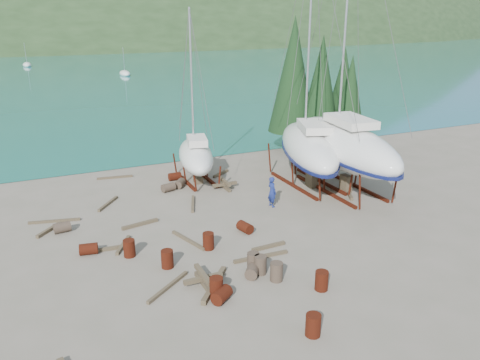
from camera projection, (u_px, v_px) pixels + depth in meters
name	position (u px, v px, depth m)	size (l,w,h in m)	color
ground	(249.00, 235.00, 25.52)	(600.00, 600.00, 0.00)	#645E4F
bay_water	(31.00, 38.00, 295.60)	(700.00, 700.00, 0.00)	#167270
far_hill	(31.00, 38.00, 299.88)	(800.00, 360.00, 110.00)	#23381C
far_house_right	(117.00, 40.00, 199.43)	(6.60, 5.60, 5.60)	beige
cypress_near_right	(321.00, 87.00, 38.91)	(3.60, 3.60, 10.00)	black
cypress_mid_right	(350.00, 100.00, 38.08)	(3.06, 3.06, 8.50)	black
cypress_back_left	(293.00, 75.00, 39.74)	(4.14, 4.14, 11.50)	black
cypress_far_right	(343.00, 91.00, 41.15)	(3.24, 3.24, 9.00)	black
moored_boat_mid	(125.00, 74.00, 97.97)	(2.00, 5.00, 6.05)	silver
moored_boat_far	(27.00, 65.00, 116.52)	(2.00, 5.00, 6.05)	silver
large_sailboat_near	(309.00, 146.00, 32.41)	(7.03, 11.53, 17.51)	silver
large_sailboat_far	(343.00, 144.00, 31.34)	(5.25, 12.91, 19.82)	silver
small_sailboat_shore	(196.00, 155.00, 33.37)	(4.10, 7.80, 11.92)	silver
worker	(272.00, 192.00, 29.13)	(0.71, 0.47, 1.95)	navy
drum_1	(253.00, 271.00, 21.34)	(0.58, 0.58, 0.88)	#2D2823
drum_2	(89.00, 249.00, 23.35)	(0.58, 0.58, 0.88)	#54160E
drum_3	(313.00, 325.00, 17.30)	(0.58, 0.58, 0.88)	#54160E
drum_4	(175.00, 176.00, 34.12)	(0.58, 0.58, 0.88)	#54160E
drum_5	(253.00, 262.00, 21.83)	(0.58, 0.58, 0.88)	#2D2823
drum_6	(245.00, 227.00, 25.78)	(0.58, 0.58, 0.88)	#54160E
drum_7	(322.00, 281.00, 20.24)	(0.58, 0.58, 0.88)	#54160E
drum_8	(129.00, 248.00, 23.11)	(0.58, 0.58, 0.88)	#54160E
drum_9	(168.00, 187.00, 31.89)	(0.58, 0.58, 0.88)	#2D2823
drum_10	(167.00, 259.00, 22.07)	(0.58, 0.58, 0.88)	#54160E
drum_11	(180.00, 183.00, 32.67)	(0.58, 0.58, 0.88)	#2D2823
drum_12	(222.00, 295.00, 19.44)	(0.58, 0.58, 0.88)	#54160E
drum_13	(216.00, 287.00, 19.74)	(0.58, 0.58, 0.88)	#54160E
drum_14	(208.00, 241.00, 23.85)	(0.58, 0.58, 0.88)	#54160E
drum_15	(62.00, 227.00, 25.77)	(0.58, 0.58, 0.88)	#2D2823
drum_16	(276.00, 272.00, 20.96)	(0.58, 0.58, 0.88)	#2D2823
drum_17	(260.00, 265.00, 21.54)	(0.58, 0.58, 0.88)	#2D2823
timber_1	(350.00, 195.00, 31.10)	(0.19, 1.68, 0.19)	brown
timber_2	(49.00, 230.00, 25.94)	(0.19, 1.96, 0.19)	brown
timber_3	(168.00, 287.00, 20.44)	(0.15, 2.81, 0.15)	brown
timber_4	(107.00, 249.00, 23.78)	(0.17, 2.25, 0.17)	brown
timber_5	(261.00, 257.00, 23.03)	(0.16, 2.88, 0.16)	brown
timber_6	(221.00, 174.00, 35.39)	(0.19, 1.85, 0.19)	brown
timber_7	(268.00, 246.00, 24.06)	(0.17, 1.92, 0.17)	brown
timber_8	(140.00, 224.00, 26.66)	(0.19, 2.18, 0.19)	brown
timber_9	(115.00, 177.00, 34.62)	(0.15, 2.58, 0.15)	brown
timber_10	(193.00, 204.00, 29.63)	(0.16, 2.60, 0.16)	brown
timber_11	(188.00, 240.00, 24.74)	(0.15, 2.82, 0.15)	brown
timber_12	(123.00, 245.00, 24.21)	(0.17, 2.01, 0.17)	brown
timber_15	(54.00, 221.00, 27.11)	(0.15, 2.87, 0.15)	brown
timber_16	(214.00, 285.00, 20.52)	(0.23, 2.95, 0.23)	brown
timber_17	(108.00, 204.00, 29.64)	(0.16, 2.43, 0.16)	brown
timber_pile_fore	(203.00, 279.00, 20.67)	(1.80, 1.80, 0.60)	brown
timber_pile_aft	(225.00, 184.00, 32.49)	(1.80, 1.80, 0.60)	brown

